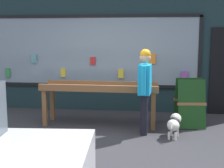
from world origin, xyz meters
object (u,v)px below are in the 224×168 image
person_browsing (145,85)px  sandwich_board_sign (189,102)px  display_table_main (100,91)px  small_dog (174,123)px

person_browsing → sandwich_board_sign: 1.26m
display_table_main → sandwich_board_sign: sandwich_board_sign is taller
person_browsing → small_dog: (0.56, -0.14, -0.69)m
display_table_main → sandwich_board_sign: 1.92m
person_browsing → small_dog: 0.90m
display_table_main → small_dog: display_table_main is taller
small_dog → sandwich_board_sign: (0.38, 0.86, 0.24)m
person_browsing → small_dog: size_ratio=2.71×
small_dog → sandwich_board_sign: size_ratio=0.61×
display_table_main → person_browsing: size_ratio=1.51×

